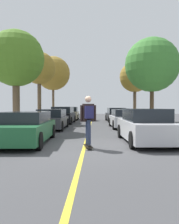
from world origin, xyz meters
TOP-DOWN VIEW (x-y plane):
  - ground at (0.00, 0.00)m, footprint 80.00×80.00m
  - center_line at (0.00, 4.00)m, footprint 0.12×39.20m
  - parked_car_left_nearest at (-2.48, 1.32)m, footprint 2.10×4.72m
  - parked_car_left_near at (-2.48, 7.31)m, footprint 1.89×4.40m
  - parked_car_left_far at (-2.48, 12.69)m, footprint 1.96×4.57m
  - parked_car_left_farthest at (-2.48, 18.42)m, footprint 2.04×4.31m
  - parked_car_right_nearest at (2.48, 1.53)m, footprint 1.95×4.48m
  - parked_car_right_near at (2.48, 8.31)m, footprint 2.05×4.15m
  - parked_car_right_far at (2.48, 15.42)m, footprint 1.99×4.69m
  - street_tree_left_nearest at (-4.50, 6.18)m, footprint 3.47×3.47m
  - street_tree_left_near at (-4.50, 12.26)m, footprint 2.83×2.83m
  - street_tree_left_far at (-4.50, 19.09)m, footprint 3.92×3.92m
  - street_tree_right_nearest at (4.50, 8.87)m, footprint 3.91×3.91m
  - street_tree_right_near at (4.50, 16.32)m, footprint 3.14×3.14m
  - skateboard at (0.15, 0.08)m, footprint 0.38×0.87m
  - skateboarder at (0.16, 0.05)m, footprint 0.59×0.71m

SIDE VIEW (x-z plane):
  - ground at x=0.00m, z-range 0.00..0.00m
  - center_line at x=0.00m, z-range 0.00..0.01m
  - skateboard at x=0.15m, z-range 0.04..0.14m
  - parked_car_left_nearest at x=-2.48m, z-range -0.01..1.29m
  - parked_car_right_near at x=2.48m, z-range 0.00..1.30m
  - parked_car_left_near at x=-2.48m, z-range -0.01..1.32m
  - parked_car_right_far at x=2.48m, z-range -0.02..1.35m
  - parked_car_right_nearest at x=2.48m, z-range -0.02..1.40m
  - parked_car_left_farthest at x=-2.48m, z-range -0.01..1.45m
  - parked_car_left_far at x=-2.48m, z-range -0.01..1.47m
  - skateboarder at x=0.16m, z-range 0.23..2.01m
  - street_tree_left_nearest at x=-4.50m, z-range 1.40..7.49m
  - street_tree_right_nearest at x=4.50m, z-range 1.34..7.67m
  - street_tree_right_near at x=4.50m, z-range 1.54..7.54m
  - street_tree_left_near at x=-4.50m, z-range 1.75..7.88m
  - street_tree_left_far at x=-4.50m, z-range 1.75..8.92m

